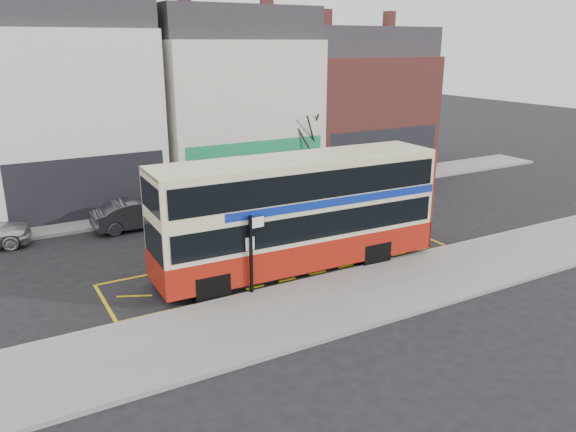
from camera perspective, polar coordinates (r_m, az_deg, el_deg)
ground at (r=21.00m, az=1.93°, el=-6.29°), size 120.00×120.00×0.00m
pavement at (r=19.22m, az=5.55°, el=-8.44°), size 40.00×4.00×0.15m
kerb at (r=20.67m, az=2.47°, el=-6.46°), size 40.00×0.15×0.15m
far_pavement at (r=30.34m, az=-8.99°, el=1.15°), size 50.00×3.00×0.15m
road_markings at (r=22.26m, az=-0.23°, el=-4.85°), size 14.00×3.40×0.01m
terrace_left at (r=31.85m, az=-21.53°, el=10.57°), size 8.00×8.01×11.80m
terrace_green_shop at (r=34.35m, az=-6.26°, el=11.63°), size 9.00×8.01×11.30m
terrace_right at (r=38.85m, az=6.27°, el=11.53°), size 9.00×8.01×10.30m
double_decker_bus at (r=21.00m, az=1.06°, el=0.43°), size 11.05×2.89×4.38m
bus_stop_post at (r=18.92m, az=-3.64°, el=-3.07°), size 0.69×0.13×2.76m
car_grey at (r=27.17m, az=-14.98°, el=0.20°), size 4.20×1.51×1.38m
car_white at (r=32.22m, az=6.93°, el=3.21°), size 4.49×2.14×1.26m
street_tree_right at (r=32.84m, az=1.44°, el=9.39°), size 2.64×2.64×5.70m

